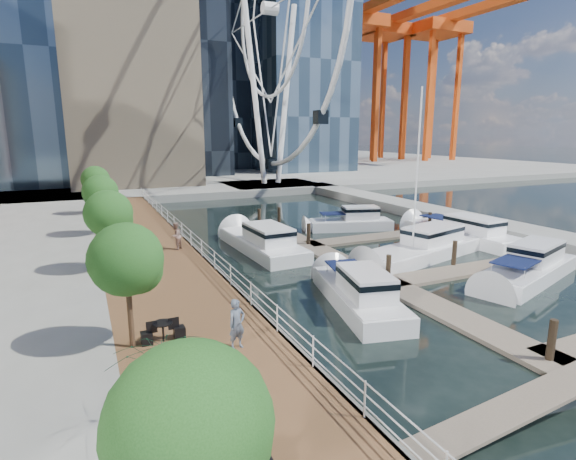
# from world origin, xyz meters

# --- Properties ---
(ground) EXTENTS (520.00, 520.00, 0.00)m
(ground) POSITION_xyz_m (0.00, 0.00, 0.00)
(ground) COLOR black
(ground) RESTS_ON ground
(boardwalk) EXTENTS (6.00, 60.00, 1.00)m
(boardwalk) POSITION_xyz_m (-9.00, 15.00, 0.50)
(boardwalk) COLOR brown
(boardwalk) RESTS_ON ground
(seawall) EXTENTS (0.25, 60.00, 1.00)m
(seawall) POSITION_xyz_m (-6.00, 15.00, 0.50)
(seawall) COLOR #595954
(seawall) RESTS_ON ground
(land_far) EXTENTS (200.00, 114.00, 1.00)m
(land_far) POSITION_xyz_m (0.00, 102.00, 0.50)
(land_far) COLOR gray
(land_far) RESTS_ON ground
(breakwater) EXTENTS (4.00, 60.00, 1.00)m
(breakwater) POSITION_xyz_m (20.00, 20.00, 0.50)
(breakwater) COLOR gray
(breakwater) RESTS_ON ground
(pier) EXTENTS (14.00, 12.00, 1.00)m
(pier) POSITION_xyz_m (14.00, 52.00, 0.50)
(pier) COLOR gray
(pier) RESTS_ON ground
(railing) EXTENTS (0.10, 60.00, 1.05)m
(railing) POSITION_xyz_m (-6.10, 15.00, 1.52)
(railing) COLOR white
(railing) RESTS_ON boardwalk
(floating_docks) EXTENTS (16.00, 34.00, 2.60)m
(floating_docks) POSITION_xyz_m (7.97, 9.98, 0.49)
(floating_docks) COLOR #6D6051
(floating_docks) RESTS_ON ground
(ferris_wheel) EXTENTS (5.80, 45.60, 47.80)m
(ferris_wheel) POSITION_xyz_m (14.00, 52.00, 25.92)
(ferris_wheel) COLOR white
(ferris_wheel) RESTS_ON ground
(port_cranes) EXTENTS (40.00, 52.00, 38.00)m
(port_cranes) POSITION_xyz_m (67.67, 95.67, 20.00)
(port_cranes) COLOR #D84C14
(port_cranes) RESTS_ON ground
(street_trees) EXTENTS (2.60, 42.60, 4.60)m
(street_trees) POSITION_xyz_m (-11.40, 14.00, 4.29)
(street_trees) COLOR #3F2B1C
(street_trees) RESTS_ON ground
(cafe_tables) EXTENTS (2.50, 13.70, 0.74)m
(cafe_tables) POSITION_xyz_m (-10.40, -2.00, 1.37)
(cafe_tables) COLOR black
(cafe_tables) RESTS_ON ground
(yacht_foreground) EXTENTS (10.44, 5.73, 2.15)m
(yacht_foreground) POSITION_xyz_m (11.17, 5.29, 0.00)
(yacht_foreground) COLOR silver
(yacht_foreground) RESTS_ON ground
(pedestrian_near) EXTENTS (0.78, 0.63, 1.85)m
(pedestrian_near) POSITION_xyz_m (-7.97, 2.31, 1.93)
(pedestrian_near) COLOR #4B5665
(pedestrian_near) RESTS_ON boardwalk
(pedestrian_mid) EXTENTS (1.11, 1.12, 1.83)m
(pedestrian_mid) POSITION_xyz_m (-7.22, 17.46, 1.92)
(pedestrian_mid) COLOR gray
(pedestrian_mid) RESTS_ON boardwalk
(pedestrian_far) EXTENTS (0.93, 0.61, 1.48)m
(pedestrian_far) POSITION_xyz_m (-9.27, 32.08, 1.74)
(pedestrian_far) COLOR #2D3038
(pedestrian_far) RESTS_ON boardwalk
(moored_yachts) EXTENTS (19.69, 35.55, 11.50)m
(moored_yachts) POSITION_xyz_m (7.52, 11.24, 0.00)
(moored_yachts) COLOR white
(moored_yachts) RESTS_ON ground
(cafe_seating) EXTENTS (4.25, 10.91, 2.54)m
(cafe_seating) POSITION_xyz_m (-10.81, -3.51, 2.15)
(cafe_seating) COLOR #103E1A
(cafe_seating) RESTS_ON ground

